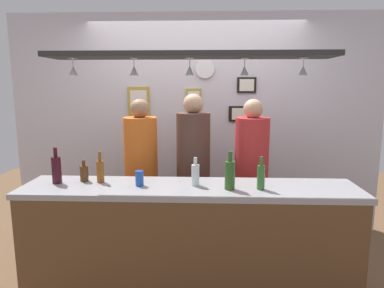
# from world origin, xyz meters

# --- Properties ---
(ground_plane) EXTENTS (8.00, 8.00, 0.00)m
(ground_plane) POSITION_xyz_m (0.00, 0.00, 0.00)
(ground_plane) COLOR brown
(back_wall) EXTENTS (4.40, 0.06, 2.60)m
(back_wall) POSITION_xyz_m (0.00, 1.10, 1.30)
(back_wall) COLOR silver
(back_wall) RESTS_ON ground_plane
(bar_counter) EXTENTS (2.70, 0.55, 0.97)m
(bar_counter) POSITION_xyz_m (0.00, -0.50, 0.66)
(bar_counter) COLOR #99999E
(bar_counter) RESTS_ON ground_plane
(overhead_glass_rack) EXTENTS (2.20, 0.36, 0.04)m
(overhead_glass_rack) POSITION_xyz_m (0.00, -0.30, 2.00)
(overhead_glass_rack) COLOR black
(hanging_wineglass_far_left) EXTENTS (0.07, 0.07, 0.13)m
(hanging_wineglass_far_left) POSITION_xyz_m (-0.90, -0.34, 1.89)
(hanging_wineglass_far_left) COLOR silver
(hanging_wineglass_far_left) RESTS_ON overhead_glass_rack
(hanging_wineglass_left) EXTENTS (0.07, 0.07, 0.13)m
(hanging_wineglass_left) POSITION_xyz_m (-0.43, -0.31, 1.89)
(hanging_wineglass_left) COLOR silver
(hanging_wineglass_left) RESTS_ON overhead_glass_rack
(hanging_wineglass_center_left) EXTENTS (0.07, 0.07, 0.13)m
(hanging_wineglass_center_left) POSITION_xyz_m (0.00, -0.32, 1.89)
(hanging_wineglass_center_left) COLOR silver
(hanging_wineglass_center_left) RESTS_ON overhead_glass_rack
(hanging_wineglass_center) EXTENTS (0.07, 0.07, 0.13)m
(hanging_wineglass_center) POSITION_xyz_m (0.42, -0.29, 1.89)
(hanging_wineglass_center) COLOR silver
(hanging_wineglass_center) RESTS_ON overhead_glass_rack
(hanging_wineglass_center_right) EXTENTS (0.07, 0.07, 0.13)m
(hanging_wineglass_center_right) POSITION_xyz_m (0.86, -0.30, 1.89)
(hanging_wineglass_center_right) COLOR silver
(hanging_wineglass_center_right) RESTS_ON overhead_glass_rack
(person_left_orange_shirt) EXTENTS (0.34, 0.34, 1.64)m
(person_left_orange_shirt) POSITION_xyz_m (-0.53, 0.39, 0.99)
(person_left_orange_shirt) COLOR #2D334C
(person_left_orange_shirt) RESTS_ON ground_plane
(person_middle_brown_shirt) EXTENTS (0.34, 0.34, 1.69)m
(person_middle_brown_shirt) POSITION_xyz_m (-0.00, 0.39, 1.02)
(person_middle_brown_shirt) COLOR #2D334C
(person_middle_brown_shirt) RESTS_ON ground_plane
(person_right_red_shirt) EXTENTS (0.34, 0.34, 1.64)m
(person_right_red_shirt) POSITION_xyz_m (0.59, 0.39, 0.99)
(person_right_red_shirt) COLOR #2D334C
(person_right_red_shirt) RESTS_ON ground_plane
(bottle_soda_clear) EXTENTS (0.06, 0.06, 0.23)m
(bottle_soda_clear) POSITION_xyz_m (0.05, -0.33, 1.07)
(bottle_soda_clear) COLOR silver
(bottle_soda_clear) RESTS_ON bar_counter
(bottle_beer_green_import) EXTENTS (0.06, 0.06, 0.26)m
(bottle_beer_green_import) POSITION_xyz_m (0.56, -0.41, 1.08)
(bottle_beer_green_import) COLOR #336B2D
(bottle_beer_green_import) RESTS_ON bar_counter
(bottle_champagne_green) EXTENTS (0.08, 0.08, 0.30)m
(bottle_champagne_green) POSITION_xyz_m (0.32, -0.42, 1.09)
(bottle_champagne_green) COLOR #2D5623
(bottle_champagne_green) RESTS_ON bar_counter
(bottle_beer_amber_tall) EXTENTS (0.06, 0.06, 0.26)m
(bottle_beer_amber_tall) POSITION_xyz_m (-0.75, -0.27, 1.07)
(bottle_beer_amber_tall) COLOR brown
(bottle_beer_amber_tall) RESTS_ON bar_counter
(bottle_wine_dark_red) EXTENTS (0.08, 0.08, 0.30)m
(bottle_wine_dark_red) POSITION_xyz_m (-1.10, -0.32, 1.09)
(bottle_wine_dark_red) COLOR #380F19
(bottle_wine_dark_red) RESTS_ON bar_counter
(bottle_beer_brown_stubby) EXTENTS (0.07, 0.07, 0.18)m
(bottle_beer_brown_stubby) POSITION_xyz_m (-0.89, -0.25, 1.04)
(bottle_beer_brown_stubby) COLOR #512D14
(bottle_beer_brown_stubby) RESTS_ON bar_counter
(drink_can) EXTENTS (0.07, 0.07, 0.12)m
(drink_can) POSITION_xyz_m (-0.40, -0.36, 1.03)
(drink_can) COLOR #1E4CB2
(drink_can) RESTS_ON bar_counter
(picture_frame_upper_small) EXTENTS (0.22, 0.02, 0.18)m
(picture_frame_upper_small) POSITION_xyz_m (0.60, 1.06, 1.77)
(picture_frame_upper_small) COLOR black
(picture_frame_upper_small) RESTS_ON back_wall
(picture_frame_caricature) EXTENTS (0.26, 0.02, 0.34)m
(picture_frame_caricature) POSITION_xyz_m (-0.67, 1.06, 1.58)
(picture_frame_caricature) COLOR #B29338
(picture_frame_caricature) RESTS_ON back_wall
(picture_frame_lower_pair) EXTENTS (0.30, 0.02, 0.18)m
(picture_frame_lower_pair) POSITION_xyz_m (0.54, 1.06, 1.44)
(picture_frame_lower_pair) COLOR black
(picture_frame_lower_pair) RESTS_ON back_wall
(picture_frame_crest) EXTENTS (0.18, 0.02, 0.26)m
(picture_frame_crest) POSITION_xyz_m (-0.02, 1.06, 1.60)
(picture_frame_crest) COLOR #B29338
(picture_frame_crest) RESTS_ON back_wall
(wall_clock) EXTENTS (0.22, 0.03, 0.22)m
(wall_clock) POSITION_xyz_m (0.11, 1.05, 1.96)
(wall_clock) COLOR white
(wall_clock) RESTS_ON back_wall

